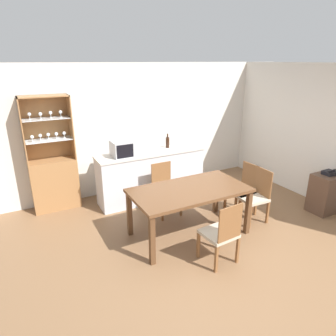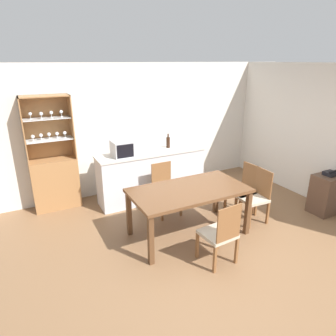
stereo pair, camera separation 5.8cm
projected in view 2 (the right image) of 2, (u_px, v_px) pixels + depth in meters
The scene contains 14 objects.
ground_plane at pixel (219, 246), 4.42m from camera, with size 18.00×18.00×0.00m, color brown.
wall_back at pixel (146, 127), 6.19m from camera, with size 6.80×0.06×2.55m.
wall_right at pixel (331, 138), 5.35m from camera, with size 0.06×4.60×2.55m.
kitchen_counter at pixel (152, 175), 5.80m from camera, with size 2.09×0.54×0.96m.
display_cabinet at pixel (55, 176), 5.42m from camera, with size 0.80×0.37×2.04m.
dining_table at pixel (189, 194), 4.51m from camera, with size 1.76×0.94×0.77m.
dining_chair_side_right_near at pixel (255, 197), 4.99m from camera, with size 0.43×0.43×0.90m.
dining_chair_side_right_far at pixel (244, 190), 5.23m from camera, with size 0.44×0.44×0.90m.
dining_chair_head_near at pixel (220, 234), 3.92m from camera, with size 0.44×0.44×0.90m.
dining_chair_head_far at pixel (165, 190), 5.25m from camera, with size 0.42×0.42×0.90m.
microwave at pixel (125, 148), 5.38m from camera, with size 0.48×0.38×0.28m.
wine_bottle at pixel (168, 142), 5.88m from camera, with size 0.07×0.07×0.28m.
side_cabinet at pixel (326, 194), 5.29m from camera, with size 0.49×0.39×0.71m.
telephone at pixel (331, 173), 5.17m from camera, with size 0.21×0.18×0.10m.
Camera 2 is at (-2.40, -3.01, 2.58)m, focal length 32.00 mm.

